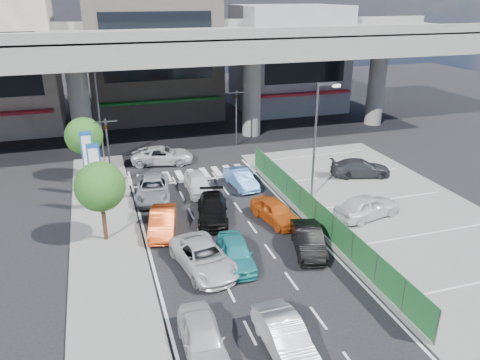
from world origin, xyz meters
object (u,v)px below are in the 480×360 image
object	(u,v)px
traffic_light_right	(236,104)
signboard_near	(95,168)
hatch_white_back_mid	(285,337)
sedan_white_front_mid	(198,183)
sedan_white_mid_left	(204,257)
parked_sedan_dgrey	(360,168)
signboard_far	(88,154)
hatch_black_mid_right	(308,240)
traffic_cone	(318,212)
sedan_black_mid	(212,210)
tree_far	(84,136)
kei_truck_front_right	(241,179)
street_lamp_left	(101,106)
tree_near	(100,187)
traffic_light_left	(107,136)
taxi_orange_left	(163,222)
crossing_wagon_silver	(162,155)
parked_sedan_white	(367,206)
van_white_back_left	(202,338)
wagon_silver_front_left	(153,189)
street_lamp_right	(318,132)
taxi_orange_right	(275,211)

from	to	relation	value
traffic_light_right	signboard_near	size ratio (longest dim) A/B	1.11
hatch_white_back_mid	sedan_white_front_mid	bearing A→B (deg)	87.93
sedan_white_mid_left	parked_sedan_dgrey	world-z (taller)	parked_sedan_dgrey
signboard_far	hatch_black_mid_right	distance (m)	16.30
traffic_cone	traffic_light_right	bearing A→B (deg)	91.63
signboard_near	sedan_black_mid	distance (m)	7.84
signboard_near	signboard_far	xyz separation A→B (m)	(-0.40, 3.00, 0.00)
tree_far	traffic_light_right	bearing A→B (deg)	18.69
sedan_black_mid	kei_truck_front_right	bearing A→B (deg)	66.78
hatch_black_mid_right	kei_truck_front_right	xyz separation A→B (m)	(-0.72, 9.95, -0.05)
street_lamp_left	signboard_far	bearing A→B (deg)	-100.31
tree_far	tree_near	bearing A→B (deg)	-85.64
street_lamp_left	hatch_white_back_mid	world-z (taller)	street_lamp_left
signboard_near	tree_near	distance (m)	4.01
sedan_white_mid_left	sedan_black_mid	distance (m)	5.75
sedan_white_mid_left	sedan_black_mid	world-z (taller)	sedan_white_mid_left
traffic_light_left	street_lamp_left	bearing A→B (deg)	91.20
taxi_orange_left	crossing_wagon_silver	distance (m)	12.28
signboard_far	tree_near	world-z (taller)	tree_near
kei_truck_front_right	parked_sedan_white	bearing A→B (deg)	-57.04
taxi_orange_left	traffic_cone	world-z (taller)	taxi_orange_left
sedan_black_mid	sedan_white_front_mid	bearing A→B (deg)	102.17
signboard_far	parked_sedan_dgrey	xyz separation A→B (m)	(19.94, -2.50, -2.34)
parked_sedan_dgrey	crossing_wagon_silver	bearing A→B (deg)	76.22
van_white_back_left	wagon_silver_front_left	size ratio (longest dim) A/B	0.82
tree_near	parked_sedan_white	world-z (taller)	tree_near
hatch_black_mid_right	taxi_orange_left	distance (m)	8.64
sedan_white_mid_left	taxi_orange_left	size ratio (longest dim) A/B	1.19
traffic_light_left	kei_truck_front_right	bearing A→B (deg)	-16.24
wagon_silver_front_left	street_lamp_right	bearing A→B (deg)	-9.01
traffic_light_left	signboard_near	xyz separation A→B (m)	(-1.00, -4.01, -0.87)
tree_far	signboard_far	bearing A→B (deg)	-86.74
tree_far	kei_truck_front_right	xyz separation A→B (m)	(10.68, -5.15, -2.75)
traffic_light_left	signboard_near	size ratio (longest dim) A/B	1.11
tree_near	wagon_silver_front_left	distance (m)	6.86
tree_far	sedan_white_mid_left	size ratio (longest dim) A/B	0.97
traffic_light_right	tree_far	xyz separation A→B (m)	(-13.30, -4.50, -0.55)
traffic_light_left	signboard_near	world-z (taller)	traffic_light_left
signboard_near	sedan_black_mid	bearing A→B (deg)	-25.09
parked_sedan_dgrey	taxi_orange_right	bearing A→B (deg)	134.06
tree_near	van_white_back_left	xyz separation A→B (m)	(3.25, -10.48, -2.70)
taxi_orange_right	traffic_cone	size ratio (longest dim) A/B	5.41
sedan_black_mid	traffic_cone	world-z (taller)	sedan_black_mid
crossing_wagon_silver	traffic_cone	size ratio (longest dim) A/B	6.83
traffic_light_left	taxi_orange_left	size ratio (longest dim) A/B	1.24
taxi_orange_left	street_lamp_left	bearing A→B (deg)	113.27
traffic_light_right	tree_near	xyz separation A→B (m)	(-12.50, -15.00, -0.55)
signboard_far	parked_sedan_dgrey	world-z (taller)	signboard_far
traffic_light_right	taxi_orange_left	bearing A→B (deg)	-121.55
tree_far	taxi_orange_right	world-z (taller)	tree_far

